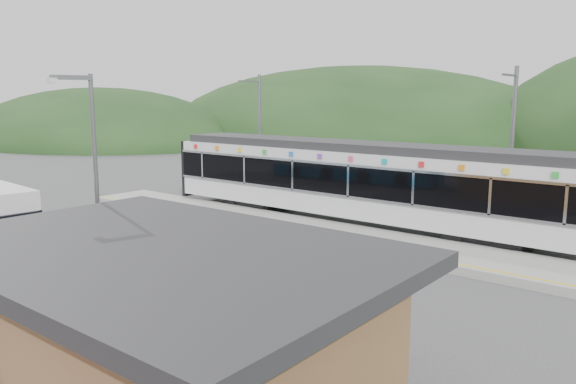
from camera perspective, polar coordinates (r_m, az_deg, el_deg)
The scene contains 9 objects.
ground at distance 21.81m, azimuth -4.01°, elevation -5.66°, with size 120.00×120.00×0.00m, color #4C4C4F.
hills at distance 22.98m, azimuth 16.81°, elevation -5.26°, with size 146.00×149.00×26.00m.
platform at distance 24.22m, azimuth 1.29°, elevation -3.73°, with size 26.00×3.20×0.30m, color #9E9E99.
yellow_line at distance 23.19m, azimuth -0.66°, elevation -3.93°, with size 26.00×0.10×0.01m, color yellow.
train at distance 25.43m, azimuth 7.03°, elevation 1.23°, with size 20.44×3.01×3.74m.
catenary_mast_west at distance 32.15m, azimuth -2.93°, elevation 5.87°, with size 0.18×1.80×7.00m.
catenary_mast_east at distance 25.17m, azimuth 21.74°, elevation 4.18°, with size 0.18×1.80×7.00m.
station_shelter at distance 11.30m, azimuth -12.87°, elevation -12.34°, with size 9.20×6.20×3.00m.
lamp_post at distance 15.85m, azimuth -19.33°, elevation 1.97°, with size 0.41×1.15×6.34m.
Camera 1 is at (14.29, -15.44, 5.73)m, focal length 35.00 mm.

